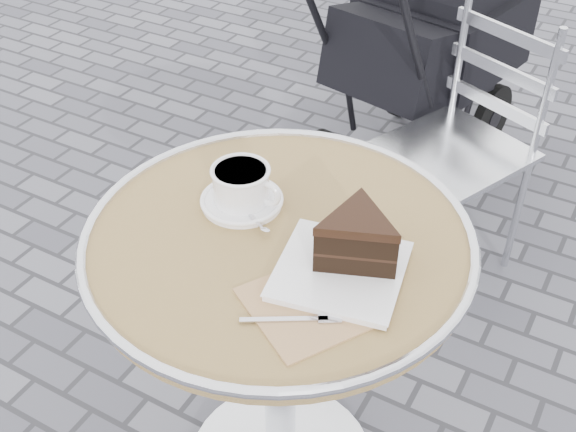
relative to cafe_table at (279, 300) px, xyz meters
The scene contains 5 objects.
cafe_table is the anchor object (origin of this frame).
cappuccino_set 0.23m from the cafe_table, 155.85° to the left, with size 0.17×0.15×0.08m.
cake_plate_set 0.27m from the cafe_table, ahead, with size 0.26×0.34×0.11m.
bistro_chair 0.99m from the cafe_table, 84.26° to the left, with size 0.48×0.48×0.81m.
baby_stroller 1.48m from the cafe_table, 99.25° to the left, with size 0.60×1.00×0.97m.
Camera 1 is at (0.50, -0.86, 1.57)m, focal length 45.00 mm.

